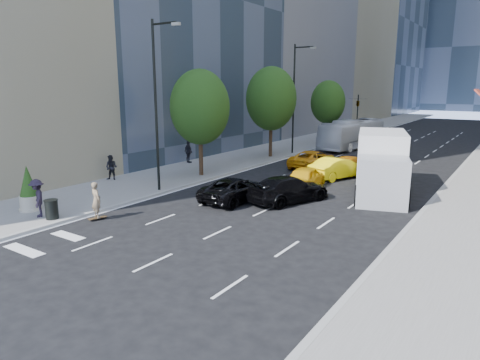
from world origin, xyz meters
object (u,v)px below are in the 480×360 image
Objects in this scene: black_sedan_lincoln at (236,189)px; black_sedan_mercedes at (289,189)px; trash_can at (52,210)px; city_bus at (352,134)px; planter_shrub at (29,189)px; box_truck at (381,163)px; skateboarder at (96,202)px.

black_sedan_mercedes is at bearing -148.98° from black_sedan_lincoln.
city_bus is at bearing 84.00° from trash_can.
planter_shrub reaches higher than black_sedan_lincoln.
city_bus is 11.93× the size of trash_can.
black_sedan_lincoln is 0.45× the size of city_bus.
box_truck is at bearing -132.92° from black_sedan_lincoln.
city_bus is 32.56m from trash_can.
skateboarder reaches higher than black_sedan_mercedes.
box_truck is 18.55m from trash_can.
planter_shrub reaches higher than trash_can.
city_bus is 1.32× the size of box_truck.
black_sedan_lincoln reaches higher than trash_can.
city_bus reaches higher than black_sedan_lincoln.
planter_shrub is (-13.75, -14.27, -0.60)m from box_truck.
skateboarder is at bearing 41.61° from trash_can.
skateboarder is 31.03m from city_bus.
trash_can is at bearing 71.28° from black_sedan_mercedes.
trash_can is (-7.80, -9.64, -0.14)m from black_sedan_mercedes.
black_sedan_mercedes is 2.17× the size of planter_shrub.
trash_can is (-1.57, -1.40, -0.29)m from skateboarder.
black_sedan_mercedes is 12.40m from trash_can.
box_truck is at bearing -60.42° from city_bus.
box_truck is 3.47× the size of planter_shrub.
skateboarder reaches higher than trash_can.
skateboarder is 0.16× the size of city_bus.
black_sedan_lincoln is 9.66m from trash_can.
black_sedan_mercedes is at bearing -144.72° from box_truck.
black_sedan_mercedes is at bearing 43.08° from planter_shrub.
skateboarder is at bearing 73.19° from black_sedan_mercedes.
planter_shrub is (-10.05, -9.40, 0.53)m from black_sedan_mercedes.
box_truck is (8.10, -17.86, 0.37)m from city_bus.
black_sedan_lincoln is at bearing -152.59° from box_truck.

